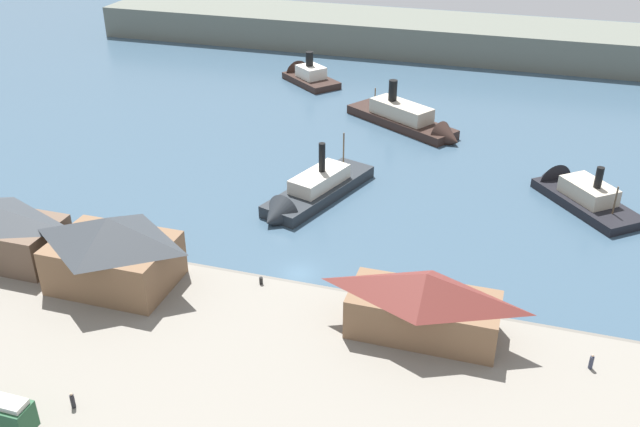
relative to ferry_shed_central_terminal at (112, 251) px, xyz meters
The scene contains 13 objects.
ground_plane 23.08m from the ferry_shed_central_terminal, 27.49° to the left, with size 320.00×320.00×0.00m, color #385166.
quay_promenade 23.59m from the ferry_shed_central_terminal, 30.53° to the right, with size 110.00×36.00×1.20m, color gray.
seawall_edge 21.59m from the ferry_shed_central_terminal, 18.71° to the left, with size 110.00×0.80×1.00m, color #666159.
ferry_shed_central_terminal is the anchor object (origin of this frame).
ferry_shed_customs_shed 37.11m from the ferry_shed_central_terminal, ahead, with size 16.35×7.53×7.65m.
pedestrian_walking_west 21.39m from the ferry_shed_central_terminal, 69.49° to the right, with size 0.43×0.43×1.73m.
pedestrian_near_cart 54.69m from the ferry_shed_central_terminal, ahead, with size 0.43×0.43×1.75m.
mooring_post_center_east 18.01m from the ferry_shed_central_terminal, 16.67° to the left, with size 0.44×0.44×0.90m, color black.
ferry_moored_east 68.50m from the ferry_shed_central_terminal, 38.42° to the left, with size 17.21×18.95×9.46m.
ferry_approaching_west 68.34m from the ferry_shed_central_terminal, 69.13° to the left, with size 25.15×18.68×10.37m.
ferry_approaching_east 33.18m from the ferry_shed_central_terminal, 62.90° to the left, with size 13.18×24.37×10.48m.
ferry_outer_harbor 86.59m from the ferry_shed_central_terminal, 92.82° to the left, with size 16.08×14.91×9.52m.
far_headland 121.95m from the ferry_shed_central_terminal, 80.65° to the left, with size 180.00×24.00×8.00m, color #60665B.
Camera 1 is at (24.65, -70.50, 48.98)m, focal length 39.14 mm.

